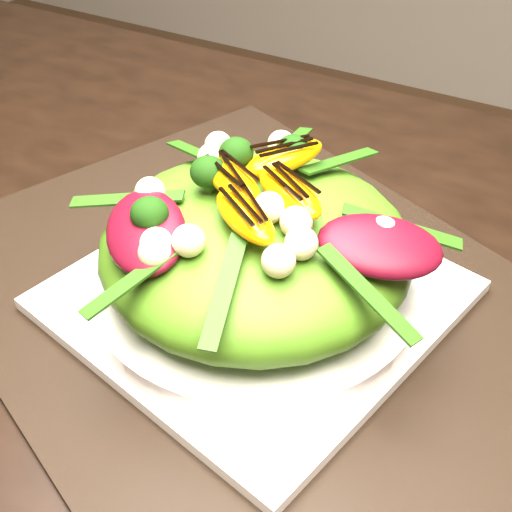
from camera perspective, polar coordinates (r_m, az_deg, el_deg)
The scene contains 9 objects.
placemat at distance 0.51m, azimuth -0.00°, elevation -3.80°, with size 0.49×0.37×0.00m, color black.
plate_base at distance 0.50m, azimuth -0.00°, elevation -3.25°, with size 0.25×0.25×0.01m, color white.
salad_bowl at distance 0.50m, azimuth -0.00°, elevation -2.11°, with size 0.24×0.24×0.02m, color silver.
lettuce_mound at distance 0.47m, azimuth -0.00°, elevation 0.93°, with size 0.22×0.22×0.07m, color #497816.
radicchio_leaf at distance 0.43m, azimuth 10.33°, elevation 0.83°, with size 0.08×0.05×0.02m, color #460713.
orange_segment at distance 0.47m, azimuth 1.32°, elevation 7.37°, with size 0.06×0.02×0.02m, color orange.
broccoli_floret at distance 0.49m, azimuth -3.19°, elevation 9.31°, with size 0.03×0.03×0.03m, color #0A3309.
macadamia_nut at distance 0.41m, azimuth 3.13°, elevation 1.85°, with size 0.02×0.02×0.02m, color #FBEFB0.
balsamic_drizzle at distance 0.47m, azimuth 1.34°, elevation 8.28°, with size 0.05×0.00×0.00m, color black.
Camera 1 is at (0.49, -0.25, 1.10)m, focal length 48.00 mm.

